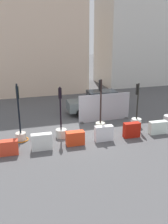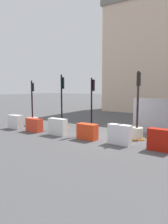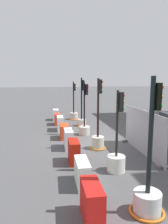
{
  "view_description": "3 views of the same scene",
  "coord_description": "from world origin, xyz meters",
  "views": [
    {
      "loc": [
        -4.11,
        -13.25,
        5.92
      ],
      "look_at": [
        -0.02,
        -0.26,
        1.54
      ],
      "focal_mm": 38.75,
      "sensor_mm": 36.0,
      "label": 1
    },
    {
      "loc": [
        4.83,
        -10.17,
        2.6
      ],
      "look_at": [
        -1.87,
        -0.03,
        1.19
      ],
      "focal_mm": 34.7,
      "sensor_mm": 36.0,
      "label": 2
    },
    {
      "loc": [
        10.89,
        -2.46,
        3.45
      ],
      "look_at": [
        -0.66,
        -0.17,
        1.5
      ],
      "focal_mm": 34.61,
      "sensor_mm": 36.0,
      "label": 3
    }
  ],
  "objects": [
    {
      "name": "ground_plane",
      "position": [
        0.0,
        0.0,
        0.0
      ],
      "size": [
        120.0,
        120.0,
        0.0
      ],
      "primitive_type": "plane",
      "color": "#4E4E50"
    },
    {
      "name": "traffic_light_0",
      "position": [
        -6.14,
        0.07,
        0.42
      ],
      "size": [
        0.89,
        0.89,
        3.03
      ],
      "color": "beige",
      "rests_on": "ground_plane"
    },
    {
      "name": "traffic_light_1",
      "position": [
        -3.73,
        0.28,
        0.53
      ],
      "size": [
        0.86,
        0.86,
        3.36
      ],
      "color": "beige",
      "rests_on": "ground_plane"
    },
    {
      "name": "traffic_light_2",
      "position": [
        -1.38,
        0.0,
        0.54
      ],
      "size": [
        0.66,
        0.66,
        3.09
      ],
      "color": "#BBB9B0",
      "rests_on": "ground_plane"
    },
    {
      "name": "traffic_light_3",
      "position": [
        1.19,
        0.15,
        0.59
      ],
      "size": [
        0.79,
        0.79,
        3.36
      ],
      "color": "beige",
      "rests_on": "ground_plane"
    },
    {
      "name": "construction_barrier_0",
      "position": [
        -6.15,
        -1.36,
        0.43
      ],
      "size": [
        1.02,
        0.49,
        0.85
      ],
      "color": "silver",
      "rests_on": "ground_plane"
    },
    {
      "name": "construction_barrier_1",
      "position": [
        -4.48,
        -1.36,
        0.39
      ],
      "size": [
        1.06,
        0.48,
        0.78
      ],
      "color": "red",
      "rests_on": "ground_plane"
    },
    {
      "name": "construction_barrier_2",
      "position": [
        -2.73,
        -1.32,
        0.45
      ],
      "size": [
        1.12,
        0.43,
        0.91
      ],
      "color": "silver",
      "rests_on": "ground_plane"
    },
    {
      "name": "construction_barrier_3",
      "position": [
        -0.86,
        -1.26,
        0.39
      ],
      "size": [
        1.04,
        0.5,
        0.78
      ],
      "color": "red",
      "rests_on": "ground_plane"
    },
    {
      "name": "construction_barrier_4",
      "position": [
        0.88,
        -1.24,
        0.45
      ],
      "size": [
        1.08,
        0.43,
        0.91
      ],
      "color": "white",
      "rests_on": "ground_plane"
    },
    {
      "name": "construction_barrier_5",
      "position": [
        2.67,
        -1.24,
        0.45
      ],
      "size": [
        1.01,
        0.45,
        0.91
      ],
      "color": "#B0180C",
      "rests_on": "ground_plane"
    },
    {
      "name": "building_main_facade",
      "position": [
        -1.3,
        14.37,
        5.77
      ],
      "size": [
        10.81,
        8.09,
        11.5
      ],
      "color": "beige",
      "rests_on": "ground_plane"
    },
    {
      "name": "site_fence_panel",
      "position": [
        2.21,
        1.96,
        0.94
      ],
      "size": [
        3.83,
        0.5,
        1.97
      ],
      "color": "#9E9EA7",
      "rests_on": "ground_plane"
    }
  ]
}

